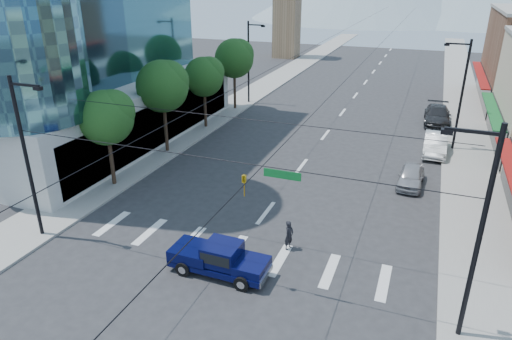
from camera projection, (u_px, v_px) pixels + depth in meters
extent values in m
plane|color=#28282B|center=(225.00, 266.00, 22.89)|extent=(160.00, 160.00, 0.00)
cube|color=gray|center=(268.00, 84.00, 61.15)|extent=(4.00, 120.00, 0.15)
cube|color=gray|center=(462.00, 100.00, 53.21)|extent=(4.00, 120.00, 0.15)
cube|color=#B7B7B2|center=(30.00, 102.00, 42.69)|extent=(29.00, 26.00, 5.00)
cube|color=#8C6B4C|center=(287.00, 4.00, 78.01)|extent=(4.00, 4.00, 18.00)
cylinder|color=black|center=(111.00, 155.00, 30.85)|extent=(0.28, 0.28, 4.55)
sphere|color=#174517|center=(106.00, 118.00, 29.83)|extent=(3.64, 3.64, 3.64)
sphere|color=#174517|center=(113.00, 111.00, 29.79)|extent=(2.86, 2.86, 2.86)
cylinder|color=black|center=(165.00, 122.00, 36.74)|extent=(0.28, 0.28, 5.11)
sphere|color=#174517|center=(162.00, 86.00, 35.60)|extent=(4.09, 4.09, 4.09)
sphere|color=#174517|center=(168.00, 81.00, 35.56)|extent=(3.21, 3.21, 3.21)
cylinder|color=black|center=(205.00, 105.00, 42.86)|extent=(0.28, 0.28, 4.55)
sphere|color=#174517|center=(204.00, 77.00, 41.84)|extent=(3.64, 3.64, 3.64)
sphere|color=#174517|center=(209.00, 72.00, 41.81)|extent=(2.86, 2.86, 2.86)
cylinder|color=black|center=(235.00, 86.00, 48.76)|extent=(0.28, 0.28, 5.11)
sphere|color=#174517|center=(234.00, 58.00, 47.61)|extent=(4.09, 4.09, 4.09)
sphere|color=#174517|center=(239.00, 54.00, 47.58)|extent=(3.21, 3.21, 3.21)
cylinder|color=black|center=(27.00, 161.00, 23.84)|extent=(0.20, 0.20, 9.00)
cylinder|color=black|center=(479.00, 241.00, 16.69)|extent=(0.20, 0.20, 9.00)
cylinder|color=black|center=(212.00, 158.00, 19.59)|extent=(21.60, 0.04, 0.04)
imported|color=gold|center=(244.00, 186.00, 19.51)|extent=(0.16, 0.20, 1.00)
cube|color=#0C6626|center=(282.00, 175.00, 18.63)|extent=(1.60, 0.06, 0.35)
cylinder|color=black|center=(248.00, 63.00, 50.43)|extent=(0.20, 0.20, 9.00)
cube|color=black|center=(256.00, 25.00, 48.52)|extent=(1.80, 0.12, 0.12)
cube|color=black|center=(263.00, 26.00, 48.30)|extent=(0.40, 0.25, 0.18)
cylinder|color=black|center=(461.00, 97.00, 36.42)|extent=(0.20, 0.20, 9.00)
cube|color=black|center=(458.00, 44.00, 35.11)|extent=(1.80, 0.12, 0.12)
cube|color=black|center=(447.00, 45.00, 35.41)|extent=(0.40, 0.25, 0.18)
cube|color=#080B3B|center=(219.00, 265.00, 22.19)|extent=(4.87, 1.82, 0.31)
cube|color=#080B3B|center=(252.00, 266.00, 21.47)|extent=(1.43, 1.69, 0.49)
cube|color=#080B3B|center=(222.00, 253.00, 21.85)|extent=(1.70, 1.65, 0.97)
cube|color=black|center=(222.00, 251.00, 21.82)|extent=(1.52, 1.68, 0.53)
cube|color=#080B3B|center=(193.00, 252.00, 22.52)|extent=(2.05, 1.79, 0.57)
cube|color=silver|center=(266.00, 276.00, 21.36)|extent=(0.13, 1.68, 0.31)
cube|color=silver|center=(176.00, 254.00, 23.02)|extent=(0.13, 1.68, 0.26)
cylinder|color=black|center=(242.00, 284.00, 20.99)|extent=(0.74, 0.27, 0.74)
cylinder|color=black|center=(255.00, 264.00, 22.43)|extent=(0.74, 0.27, 0.74)
cylinder|color=black|center=(183.00, 269.00, 22.05)|extent=(0.74, 0.27, 0.74)
cylinder|color=black|center=(200.00, 251.00, 23.48)|extent=(0.74, 0.27, 0.74)
imported|color=black|center=(289.00, 235.00, 24.03)|extent=(0.55, 0.70, 1.67)
imported|color=#A1A0A5|center=(411.00, 176.00, 31.46)|extent=(1.80, 4.14, 1.39)
imported|color=silver|center=(435.00, 144.00, 37.07)|extent=(1.79, 5.05, 1.66)
imported|color=#272729|center=(437.00, 115.00, 44.60)|extent=(2.55, 5.94, 1.70)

